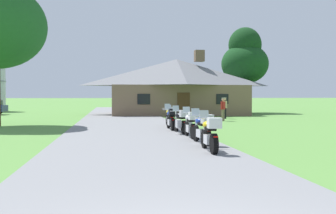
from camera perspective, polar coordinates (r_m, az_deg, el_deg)
name	(u,v)px	position (r m, az deg, el deg)	size (l,w,h in m)	color
ground_plane	(127,126)	(24.54, -5.70, -2.72)	(500.00, 500.00, 0.00)	#56893D
asphalt_driveway	(129,129)	(22.54, -5.50, -3.03)	(6.40, 80.00, 0.06)	slate
motorcycle_yellow_nearest_to_camera	(210,134)	(13.16, 5.88, -3.81)	(0.66, 2.08, 1.30)	black
motorcycle_blue_second_in_row	(202,129)	(15.22, 4.82, -3.07)	(0.66, 2.08, 1.30)	black
motorcycle_white_third_in_row	(191,125)	(17.39, 3.18, -2.47)	(0.66, 2.08, 1.30)	black
motorcycle_black_fourth_in_row	(181,122)	(19.38, 1.88, -2.08)	(0.85, 2.08, 1.30)	black
motorcycle_blue_fifth_in_row	(171,119)	(21.42, 0.43, -1.69)	(0.66, 2.08, 1.30)	black
motorcycle_yellow_farthest_in_row	(170,117)	(23.80, 0.25, -1.36)	(0.66, 2.08, 1.30)	black
stone_lodge	(177,86)	(39.49, 1.21, 2.94)	(13.20, 8.21, 6.25)	brown
bystander_tan_shirt_near_lodge	(225,107)	(32.74, 7.96, 0.03)	(0.41, 0.42, 1.69)	black
bystander_red_shirt_beside_signpost	(223,108)	(29.76, 7.70, -0.13)	(0.40, 0.44, 1.69)	#75664C
tree_right_of_lodge	(245,58)	(44.42, 10.70, 6.70)	(4.99, 4.99, 9.08)	#422D19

